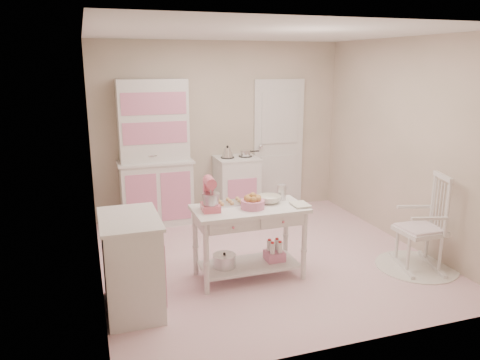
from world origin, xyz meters
name	(u,v)px	position (x,y,z in m)	size (l,w,h in m)	color
room_shell	(267,121)	(0.00, 0.00, 1.65)	(3.84, 3.84, 2.62)	pink
door	(278,145)	(0.95, 1.87, 1.02)	(0.82, 0.05, 2.04)	silver
hutch	(155,153)	(-1.04, 1.66, 1.04)	(1.06, 0.50, 2.08)	silver
stove	(237,187)	(0.16, 1.61, 0.46)	(0.62, 0.57, 0.92)	silver
base_cabinet	(132,264)	(-1.63, -0.73, 0.46)	(0.54, 0.84, 0.92)	silver
lace_rug	(416,266)	(1.56, -0.81, 0.01)	(0.92, 0.92, 0.01)	white
rocking_chair	(421,222)	(1.56, -0.81, 0.55)	(0.48, 0.72, 1.10)	silver
work_table	(249,242)	(-0.36, -0.43, 0.40)	(1.20, 0.60, 0.80)	silver
stand_mixer	(210,195)	(-0.78, -0.41, 0.97)	(0.20, 0.28, 0.34)	#DD5D73
cookie_tray	(231,203)	(-0.51, -0.25, 0.81)	(0.34, 0.24, 0.02)	silver
bread_basket	(253,204)	(-0.34, -0.48, 0.85)	(0.25, 0.25, 0.09)	pink
mixing_bowl	(269,199)	(-0.10, -0.35, 0.84)	(0.25, 0.25, 0.08)	white
metal_pitcher	(282,192)	(0.08, -0.27, 0.89)	(0.10, 0.10, 0.17)	silver
recipe_book	(293,205)	(0.09, -0.55, 0.81)	(0.17, 0.23, 0.02)	white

